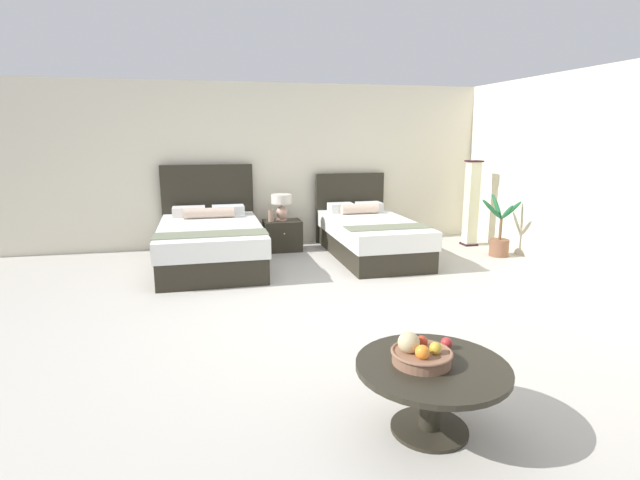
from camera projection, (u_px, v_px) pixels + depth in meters
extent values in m
cube|color=#BBB6AB|center=(332.00, 314.00, 4.91)|extent=(10.40, 10.37, 0.02)
cube|color=beige|center=(280.00, 165.00, 7.86)|extent=(10.40, 0.12, 2.54)
cube|color=beige|center=(603.00, 177.00, 5.78)|extent=(0.12, 5.97, 2.54)
cube|color=#29251B|center=(211.00, 254.00, 6.65)|extent=(1.32, 2.14, 0.32)
cube|color=silver|center=(211.00, 234.00, 6.59)|extent=(1.36, 2.18, 0.25)
cube|color=#29251B|center=(208.00, 207.00, 7.58)|extent=(1.38, 0.07, 1.31)
cube|color=silver|center=(189.00, 212.00, 7.24)|extent=(0.47, 0.30, 0.14)
cube|color=silver|center=(228.00, 210.00, 7.37)|extent=(0.47, 0.30, 0.14)
cylinder|color=beige|center=(209.00, 213.00, 7.08)|extent=(0.72, 0.15, 0.15)
cube|color=slate|center=(211.00, 234.00, 5.94)|extent=(1.37, 0.42, 0.01)
cube|color=#29251B|center=(371.00, 247.00, 7.16)|extent=(1.08, 2.14, 0.30)
cube|color=silver|center=(372.00, 228.00, 7.10)|extent=(1.12, 2.18, 0.25)
cube|color=#29251B|center=(350.00, 208.00, 8.11)|extent=(1.15, 0.07, 1.14)
cube|color=silver|center=(341.00, 208.00, 7.77)|extent=(0.39, 0.30, 0.14)
cube|color=silver|center=(369.00, 207.00, 7.88)|extent=(0.39, 0.30, 0.14)
cylinder|color=beige|center=(360.00, 209.00, 7.60)|extent=(0.59, 0.15, 0.15)
cube|color=slate|center=(387.00, 227.00, 6.49)|extent=(1.13, 0.38, 0.01)
cube|color=#29251B|center=(282.00, 235.00, 7.54)|extent=(0.57, 0.42, 0.47)
sphere|color=tan|center=(284.00, 234.00, 7.32)|extent=(0.02, 0.02, 0.02)
cylinder|color=tan|center=(282.00, 220.00, 7.51)|extent=(0.16, 0.16, 0.02)
ellipsoid|color=tan|center=(282.00, 213.00, 7.49)|extent=(0.17, 0.17, 0.20)
cylinder|color=#99844C|center=(282.00, 205.00, 7.46)|extent=(0.02, 0.02, 0.04)
cylinder|color=beige|center=(281.00, 199.00, 7.44)|extent=(0.31, 0.31, 0.14)
cylinder|color=#9A7965|center=(271.00, 216.00, 7.40)|extent=(0.09, 0.09, 0.17)
torus|color=#9A7965|center=(271.00, 210.00, 7.38)|extent=(0.09, 0.09, 0.01)
cylinder|color=#29251B|center=(429.00, 428.00, 2.97)|extent=(0.47, 0.47, 0.02)
cylinder|color=#29251B|center=(431.00, 400.00, 2.93)|extent=(0.13, 0.13, 0.40)
cylinder|color=#29251B|center=(432.00, 367.00, 2.89)|extent=(0.91, 0.91, 0.04)
cylinder|color=#865E46|center=(421.00, 358.00, 2.89)|extent=(0.35, 0.35, 0.07)
torus|color=#865E46|center=(422.00, 352.00, 2.88)|extent=(0.37, 0.37, 0.02)
sphere|color=tan|center=(409.00, 343.00, 2.89)|extent=(0.13, 0.13, 0.13)
sphere|color=orange|center=(422.00, 352.00, 2.80)|extent=(0.08, 0.08, 0.08)
sphere|color=gold|center=(435.00, 348.00, 2.86)|extent=(0.07, 0.07, 0.07)
sphere|color=#AD3722|center=(422.00, 342.00, 2.95)|extent=(0.08, 0.08, 0.08)
sphere|color=#BB2E2D|center=(446.00, 343.00, 3.09)|extent=(0.07, 0.07, 0.07)
cube|color=black|center=(469.00, 244.00, 7.95)|extent=(0.22, 0.22, 0.03)
cube|color=beige|center=(471.00, 203.00, 7.81)|extent=(0.18, 0.18, 1.31)
cube|color=black|center=(474.00, 161.00, 7.66)|extent=(0.22, 0.22, 0.02)
cylinder|color=brown|center=(499.00, 248.00, 7.21)|extent=(0.28, 0.28, 0.25)
cylinder|color=brown|center=(500.00, 229.00, 7.15)|extent=(0.04, 0.04, 0.31)
ellipsoid|color=#215F37|center=(511.00, 210.00, 7.14)|extent=(0.36, 0.08, 0.29)
ellipsoid|color=#215F37|center=(497.00, 206.00, 7.20)|extent=(0.07, 0.30, 0.37)
ellipsoid|color=#215F37|center=(492.00, 209.00, 7.08)|extent=(0.34, 0.12, 0.33)
ellipsoid|color=#215F37|center=(507.00, 212.00, 7.00)|extent=(0.09, 0.26, 0.27)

